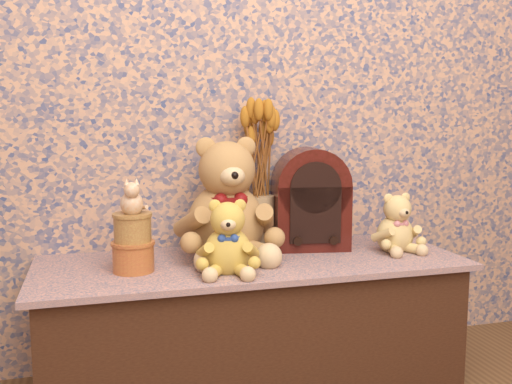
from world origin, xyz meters
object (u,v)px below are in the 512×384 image
cathedral_radio (310,198)px  cat_figurine (132,196)px  ceramic_vase (259,222)px  biscuit_tin_lower (133,257)px  teddy_small (395,220)px  teddy_large (226,193)px  teddy_medium (228,233)px

cathedral_radio → cat_figurine: size_ratio=3.19×
ceramic_vase → biscuit_tin_lower: ceramic_vase is taller
teddy_small → biscuit_tin_lower: (-0.93, -0.03, -0.07)m
teddy_large → ceramic_vase: size_ratio=2.29×
cathedral_radio → ceramic_vase: cathedral_radio is taller
ceramic_vase → cat_figurine: (-0.47, -0.21, 0.14)m
cathedral_radio → biscuit_tin_lower: cathedral_radio is taller
teddy_large → teddy_medium: teddy_large is taller
teddy_medium → ceramic_vase: teddy_medium is taller
cathedral_radio → cat_figurine: (-0.66, -0.17, 0.06)m
teddy_small → cathedral_radio: cathedral_radio is taller
ceramic_vase → cat_figurine: cat_figurine is taller
teddy_medium → biscuit_tin_lower: (-0.28, 0.09, -0.08)m
biscuit_tin_lower → cat_figurine: bearing=0.0°
teddy_small → ceramic_vase: size_ratio=1.17×
teddy_small → cathedral_radio: size_ratio=0.61×
teddy_large → teddy_small: size_ratio=1.96×
teddy_small → cathedral_radio: bearing=149.7°
teddy_small → cat_figurine: cat_figurine is taller
teddy_medium → teddy_large: bearing=89.9°
teddy_small → cat_figurine: (-0.93, -0.03, 0.13)m
teddy_small → cathedral_radio: 0.32m
teddy_medium → cathedral_radio: 0.46m
teddy_small → ceramic_vase: teddy_small is taller
cathedral_radio → cat_figurine: 0.68m
cathedral_radio → ceramic_vase: (-0.19, 0.04, -0.09)m
teddy_large → cathedral_radio: size_ratio=1.20×
teddy_medium → biscuit_tin_lower: teddy_medium is taller
teddy_medium → biscuit_tin_lower: size_ratio=1.93×
teddy_small → cat_figurine: size_ratio=1.96×
cathedral_radio → biscuit_tin_lower: bearing=-155.9°
teddy_large → cat_figurine: bearing=-160.0°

